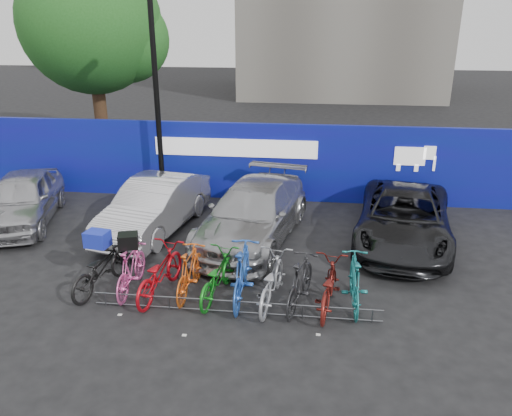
% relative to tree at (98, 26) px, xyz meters
% --- Properties ---
extents(ground, '(100.00, 100.00, 0.00)m').
position_rel_tree_xyz_m(ground, '(6.77, -10.06, -5.07)').
color(ground, black).
rests_on(ground, ground).
extents(hoarding, '(22.00, 0.18, 2.40)m').
position_rel_tree_xyz_m(hoarding, '(6.78, -4.06, -3.86)').
color(hoarding, navy).
rests_on(hoarding, ground).
extents(tree, '(5.40, 5.20, 7.80)m').
position_rel_tree_xyz_m(tree, '(0.00, 0.00, 0.00)').
color(tree, '#382314').
rests_on(tree, ground).
extents(lamppost, '(0.25, 0.50, 6.11)m').
position_rel_tree_xyz_m(lamppost, '(3.57, -4.66, -1.80)').
color(lamppost, black).
rests_on(lamppost, ground).
extents(bike_rack, '(5.60, 0.03, 0.30)m').
position_rel_tree_xyz_m(bike_rack, '(6.77, -10.66, -4.91)').
color(bike_rack, '#595B60').
rests_on(bike_rack, ground).
extents(car_0, '(2.70, 4.40, 1.40)m').
position_rel_tree_xyz_m(car_0, '(0.24, -6.79, -4.37)').
color(car_0, '#A7A7AB').
rests_on(car_0, ground).
extents(car_1, '(2.22, 4.44, 1.40)m').
position_rel_tree_xyz_m(car_1, '(4.03, -6.87, -4.37)').
color(car_1, silver).
rests_on(car_1, ground).
extents(car_2, '(2.94, 5.24, 1.43)m').
position_rel_tree_xyz_m(car_2, '(6.69, -7.13, -4.35)').
color(car_2, '#9C9DA0').
rests_on(car_2, ground).
extents(car_3, '(3.01, 5.14, 1.34)m').
position_rel_tree_xyz_m(car_3, '(10.47, -6.89, -4.40)').
color(car_3, black).
rests_on(car_3, ground).
extents(bike_0, '(1.11, 2.00, 0.99)m').
position_rel_tree_xyz_m(bike_0, '(3.86, -10.04, -4.57)').
color(bike_0, black).
rests_on(bike_0, ground).
extents(bike_1, '(0.47, 1.67, 1.00)m').
position_rel_tree_xyz_m(bike_1, '(4.51, -10.03, -4.57)').
color(bike_1, '#E953A3').
rests_on(bike_1, ground).
extents(bike_2, '(1.00, 2.02, 1.02)m').
position_rel_tree_xyz_m(bike_2, '(5.13, -10.11, -4.56)').
color(bike_2, red).
rests_on(bike_2, ground).
extents(bike_3, '(0.59, 1.72, 1.02)m').
position_rel_tree_xyz_m(bike_3, '(5.74, -10.00, -4.56)').
color(bike_3, '#E35B18').
rests_on(bike_3, ground).
extents(bike_4, '(0.94, 1.88, 0.94)m').
position_rel_tree_xyz_m(bike_4, '(6.32, -10.07, -4.60)').
color(bike_4, '#127B18').
rests_on(bike_4, ground).
extents(bike_5, '(0.60, 1.98, 1.18)m').
position_rel_tree_xyz_m(bike_5, '(6.84, -10.09, -4.48)').
color(bike_5, blue).
rests_on(bike_5, ground).
extents(bike_6, '(0.91, 1.96, 0.99)m').
position_rel_tree_xyz_m(bike_6, '(7.42, -10.16, -4.57)').
color(bike_6, '#A3A5AA').
rests_on(bike_6, ground).
extents(bike_7, '(0.90, 1.81, 1.05)m').
position_rel_tree_xyz_m(bike_7, '(8.00, -10.21, -4.55)').
color(bike_7, '#252528').
rests_on(bike_7, ground).
extents(bike_8, '(0.88, 1.89, 0.96)m').
position_rel_tree_xyz_m(bike_8, '(8.54, -10.22, -4.59)').
color(bike_8, maroon).
rests_on(bike_8, ground).
extents(bike_9, '(0.52, 1.78, 1.07)m').
position_rel_tree_xyz_m(bike_9, '(9.06, -10.06, -4.54)').
color(bike_9, '#1B7A7A').
rests_on(bike_9, ground).
extents(cargo_crate, '(0.51, 0.42, 0.33)m').
position_rel_tree_xyz_m(cargo_crate, '(3.86, -10.04, -3.91)').
color(cargo_crate, '#1C2DBE').
rests_on(cargo_crate, bike_0).
extents(cargo_topcase, '(0.48, 0.45, 0.29)m').
position_rel_tree_xyz_m(cargo_topcase, '(4.51, -10.03, -3.92)').
color(cargo_topcase, black).
rests_on(cargo_topcase, bike_1).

